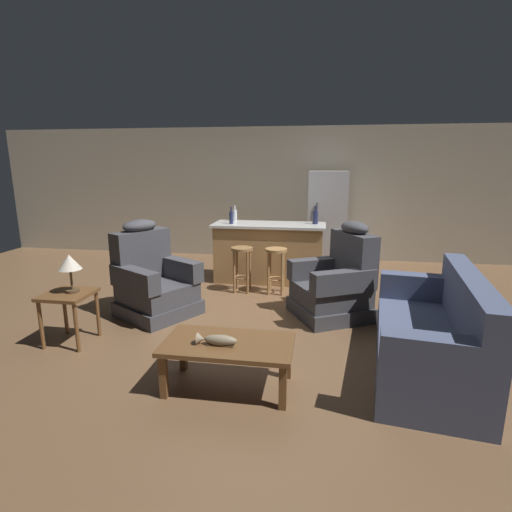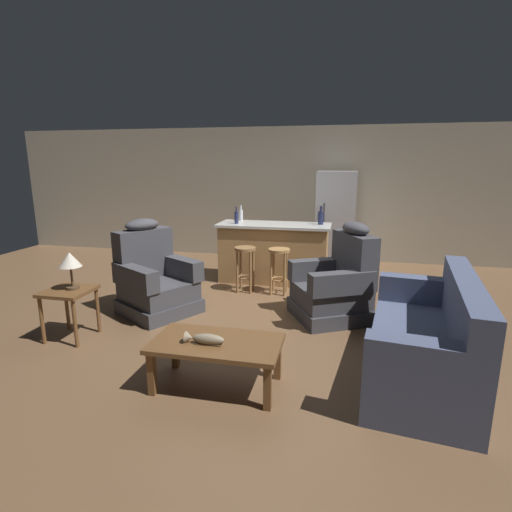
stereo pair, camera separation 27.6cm
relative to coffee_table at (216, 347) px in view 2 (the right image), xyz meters
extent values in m
plane|color=brown|center=(-0.08, 1.91, -0.36)|extent=(12.00, 12.00, 0.00)
cube|color=#A89E89|center=(-0.08, 5.04, 0.94)|extent=(12.00, 0.05, 2.60)
cube|color=brown|center=(0.00, 0.00, 0.04)|extent=(1.10, 0.60, 0.04)
cube|color=brown|center=(-0.49, -0.24, -0.17)|extent=(0.06, 0.06, 0.38)
cube|color=brown|center=(0.49, -0.24, -0.17)|extent=(0.06, 0.06, 0.38)
cube|color=brown|center=(-0.49, 0.24, -0.17)|extent=(0.06, 0.06, 0.38)
cube|color=brown|center=(0.49, 0.24, -0.17)|extent=(0.06, 0.06, 0.38)
cube|color=#4C3823|center=(-0.05, -0.07, 0.06)|extent=(0.22, 0.07, 0.01)
ellipsoid|color=gray|center=(-0.05, -0.07, 0.10)|extent=(0.28, 0.09, 0.09)
cone|color=gray|center=(-0.22, -0.07, 0.10)|extent=(0.06, 0.10, 0.10)
cube|color=#4C5675|center=(1.73, 0.58, -0.26)|extent=(1.09, 2.00, 0.20)
cube|color=#4C5675|center=(1.73, 0.58, -0.05)|extent=(1.09, 2.00, 0.22)
cube|color=#4C5675|center=(2.05, 0.53, 0.32)|extent=(0.46, 1.91, 0.52)
cube|color=#4C5675|center=(1.61, -0.27, 0.20)|extent=(0.86, 0.31, 0.28)
cube|color=#4C5675|center=(1.85, 1.42, 0.20)|extent=(0.86, 0.31, 0.28)
cube|color=#3D3D42|center=(-1.27, 1.52, -0.27)|extent=(1.15, 1.15, 0.18)
cube|color=#3D3D42|center=(-1.27, 1.52, -0.06)|extent=(1.07, 1.06, 0.24)
cube|color=#3D3D42|center=(-1.53, 1.68, 0.38)|extent=(0.59, 0.77, 0.64)
ellipsoid|color=#3D3D42|center=(-1.53, 1.68, 0.76)|extent=(0.46, 0.53, 0.16)
cube|color=#3D3D42|center=(-1.09, 1.80, 0.19)|extent=(0.78, 0.56, 0.26)
cube|color=#3D3D42|center=(-1.43, 1.23, 0.19)|extent=(0.78, 0.56, 0.26)
cube|color=#3D3D42|center=(0.89, 1.82, -0.27)|extent=(1.13, 1.13, 0.18)
cube|color=#3D3D42|center=(0.89, 1.82, -0.06)|extent=(1.06, 1.04, 0.24)
cube|color=#3D3D42|center=(1.16, 1.96, 0.38)|extent=(0.57, 0.78, 0.64)
ellipsoid|color=#3D3D42|center=(1.16, 1.96, 0.76)|extent=(0.45, 0.53, 0.16)
cube|color=#3D3D42|center=(1.03, 1.52, 0.19)|extent=(0.79, 0.53, 0.26)
cube|color=#3D3D42|center=(0.72, 2.10, 0.19)|extent=(0.79, 0.53, 0.26)
cube|color=brown|center=(-1.88, 0.60, 0.18)|extent=(0.48, 0.48, 0.04)
cylinder|color=brown|center=(-2.08, 0.40, -0.10)|extent=(0.04, 0.04, 0.52)
cylinder|color=brown|center=(-1.68, 0.40, -0.10)|extent=(0.04, 0.04, 0.52)
cylinder|color=brown|center=(-2.08, 0.80, -0.10)|extent=(0.04, 0.04, 0.52)
cylinder|color=brown|center=(-1.68, 0.80, -0.10)|extent=(0.04, 0.04, 0.52)
cylinder|color=#4C3823|center=(-1.84, 0.63, 0.21)|extent=(0.14, 0.14, 0.03)
cylinder|color=#4C3823|center=(-1.84, 0.63, 0.34)|extent=(0.02, 0.02, 0.22)
cone|color=beige|center=(-1.84, 0.63, 0.53)|extent=(0.24, 0.24, 0.16)
cube|color=#AD7F4C|center=(-0.08, 3.26, 0.09)|extent=(1.71, 0.63, 0.91)
cube|color=silver|center=(-0.08, 3.26, 0.57)|extent=(1.80, 0.70, 0.04)
cylinder|color=olive|center=(-0.40, 2.63, 0.30)|extent=(0.32, 0.32, 0.04)
torus|color=olive|center=(-0.40, 2.63, -0.14)|extent=(0.23, 0.23, 0.02)
cylinder|color=olive|center=(-0.50, 2.53, -0.04)|extent=(0.04, 0.04, 0.64)
cylinder|color=olive|center=(-0.30, 2.53, -0.04)|extent=(0.04, 0.04, 0.64)
cylinder|color=olive|center=(-0.50, 2.73, -0.04)|extent=(0.04, 0.04, 0.64)
cylinder|color=olive|center=(-0.30, 2.73, -0.04)|extent=(0.04, 0.04, 0.64)
cylinder|color=#A87A47|center=(0.11, 2.63, 0.30)|extent=(0.32, 0.32, 0.04)
torus|color=#A87A47|center=(0.11, 2.63, -0.14)|extent=(0.23, 0.23, 0.02)
cylinder|color=#A87A47|center=(0.01, 2.53, -0.04)|extent=(0.04, 0.04, 0.64)
cylinder|color=#A87A47|center=(0.21, 2.53, -0.04)|extent=(0.04, 0.04, 0.64)
cylinder|color=#A87A47|center=(0.01, 2.73, -0.04)|extent=(0.04, 0.04, 0.64)
cylinder|color=#A87A47|center=(0.21, 2.73, -0.04)|extent=(0.04, 0.04, 0.64)
cube|color=#B7B7BC|center=(0.86, 4.46, 0.52)|extent=(0.70, 0.66, 1.76)
cylinder|color=#333338|center=(0.67, 4.11, 0.60)|extent=(0.02, 0.02, 0.50)
cylinder|color=#23284C|center=(-0.67, 3.17, 0.68)|extent=(0.06, 0.06, 0.19)
cylinder|color=#23284C|center=(-0.67, 3.17, 0.82)|extent=(0.02, 0.02, 0.08)
cylinder|color=silver|center=(-0.69, 3.53, 0.68)|extent=(0.07, 0.07, 0.18)
cylinder|color=silver|center=(-0.69, 3.53, 0.81)|extent=(0.03, 0.03, 0.08)
cylinder|color=#23284C|center=(0.65, 3.36, 0.69)|extent=(0.08, 0.08, 0.21)
cylinder|color=#23284C|center=(0.65, 3.36, 0.84)|extent=(0.03, 0.03, 0.09)
camera|label=1|loc=(0.73, -3.04, 1.53)|focal=28.00mm
camera|label=2|loc=(1.00, -2.99, 1.53)|focal=28.00mm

